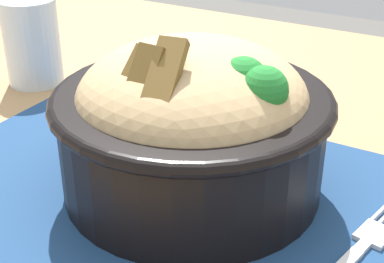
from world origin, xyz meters
TOP-DOWN VIEW (x-y plane):
  - table at (0.00, 0.00)m, footprint 1.29×0.93m
  - placemat at (0.02, -0.03)m, footprint 0.48×0.30m
  - bowl at (0.01, -0.01)m, footprint 0.24×0.24m
  - fork at (0.15, -0.03)m, footprint 0.04×0.13m
  - drinking_glass at (-0.26, 0.10)m, footprint 0.06×0.06m

SIDE VIEW (x-z plane):
  - table at x=0.00m, z-range 0.30..1.00m
  - placemat at x=0.02m, z-range 0.71..0.71m
  - fork at x=0.15m, z-range 0.71..0.71m
  - drinking_glass at x=-0.26m, z-range 0.70..0.80m
  - bowl at x=0.01m, z-range 0.70..0.84m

